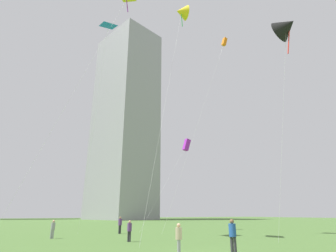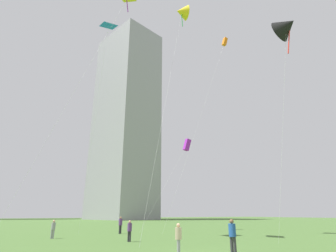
{
  "view_description": "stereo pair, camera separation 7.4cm",
  "coord_description": "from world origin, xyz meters",
  "px_view_note": "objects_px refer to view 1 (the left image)",
  "views": [
    {
      "loc": [
        -9.2,
        -12.07,
        2.18
      ],
      "look_at": [
        0.77,
        6.17,
        9.13
      ],
      "focal_mm": 28.07,
      "sensor_mm": 36.0,
      "label": 1
    },
    {
      "loc": [
        -9.13,
        -12.11,
        2.18
      ],
      "look_at": [
        0.77,
        6.17,
        9.13
      ],
      "focal_mm": 28.07,
      "sensor_mm": 36.0,
      "label": 2
    }
  ],
  "objects_px": {
    "person_standing_1": "(53,228)",
    "person_standing_5": "(120,224)",
    "kite_flying_0": "(108,26)",
    "person_standing_4": "(233,234)",
    "person_standing_2": "(129,229)",
    "kite_flying_3": "(224,43)",
    "kite_flying_5": "(182,12)",
    "distant_highrise_1": "(125,120)",
    "person_standing_0": "(179,236)",
    "kite_flying_4": "(286,27)",
    "kite_flying_2": "(187,145)"
  },
  "relations": [
    {
      "from": "person_standing_0",
      "to": "kite_flying_2",
      "type": "distance_m",
      "value": 25.44
    },
    {
      "from": "person_standing_2",
      "to": "person_standing_5",
      "type": "height_order",
      "value": "person_standing_5"
    },
    {
      "from": "kite_flying_2",
      "to": "kite_flying_0",
      "type": "bearing_deg",
      "value": -159.22
    },
    {
      "from": "person_standing_4",
      "to": "person_standing_5",
      "type": "bearing_deg",
      "value": 149.65
    },
    {
      "from": "person_standing_2",
      "to": "person_standing_0",
      "type": "bearing_deg",
      "value": 145.03
    },
    {
      "from": "person_standing_4",
      "to": "distant_highrise_1",
      "type": "distance_m",
      "value": 101.36
    },
    {
      "from": "kite_flying_3",
      "to": "person_standing_4",
      "type": "bearing_deg",
      "value": -134.01
    },
    {
      "from": "person_standing_1",
      "to": "kite_flying_3",
      "type": "relative_size",
      "value": 0.06
    },
    {
      "from": "kite_flying_5",
      "to": "distant_highrise_1",
      "type": "bearing_deg",
      "value": 76.19
    },
    {
      "from": "kite_flying_3",
      "to": "kite_flying_5",
      "type": "distance_m",
      "value": 8.69
    },
    {
      "from": "person_standing_1",
      "to": "distant_highrise_1",
      "type": "bearing_deg",
      "value": -102.04
    },
    {
      "from": "kite_flying_5",
      "to": "kite_flying_0",
      "type": "bearing_deg",
      "value": 167.08
    },
    {
      "from": "person_standing_2",
      "to": "person_standing_4",
      "type": "distance_m",
      "value": 9.65
    },
    {
      "from": "kite_flying_2",
      "to": "distant_highrise_1",
      "type": "relative_size",
      "value": 0.16
    },
    {
      "from": "person_standing_2",
      "to": "distant_highrise_1",
      "type": "xyz_separation_m",
      "value": [
        26.6,
        81.01,
        39.8
      ]
    },
    {
      "from": "person_standing_4",
      "to": "kite_flying_4",
      "type": "bearing_deg",
      "value": 57.13
    },
    {
      "from": "kite_flying_3",
      "to": "distant_highrise_1",
      "type": "height_order",
      "value": "distant_highrise_1"
    },
    {
      "from": "kite_flying_0",
      "to": "kite_flying_2",
      "type": "relative_size",
      "value": 1.9
    },
    {
      "from": "person_standing_1",
      "to": "person_standing_5",
      "type": "bearing_deg",
      "value": -147.23
    },
    {
      "from": "kite_flying_2",
      "to": "person_standing_2",
      "type": "bearing_deg",
      "value": -139.79
    },
    {
      "from": "person_standing_5",
      "to": "person_standing_4",
      "type": "bearing_deg",
      "value": 66.92
    },
    {
      "from": "person_standing_0",
      "to": "distant_highrise_1",
      "type": "distance_m",
      "value": 101.25
    },
    {
      "from": "person_standing_1",
      "to": "kite_flying_0",
      "type": "relative_size",
      "value": 0.07
    },
    {
      "from": "kite_flying_0",
      "to": "kite_flying_2",
      "type": "xyz_separation_m",
      "value": [
        14.69,
        5.57,
        -12.05
      ]
    },
    {
      "from": "distant_highrise_1",
      "to": "kite_flying_3",
      "type": "bearing_deg",
      "value": -114.3
    },
    {
      "from": "person_standing_0",
      "to": "kite_flying_3",
      "type": "xyz_separation_m",
      "value": [
        16.09,
        12.47,
        26.48
      ]
    },
    {
      "from": "kite_flying_0",
      "to": "kite_flying_4",
      "type": "relative_size",
      "value": 1.24
    },
    {
      "from": "kite_flying_2",
      "to": "distant_highrise_1",
      "type": "bearing_deg",
      "value": 78.82
    },
    {
      "from": "person_standing_4",
      "to": "kite_flying_3",
      "type": "relative_size",
      "value": 0.07
    },
    {
      "from": "person_standing_0",
      "to": "person_standing_1",
      "type": "xyz_separation_m",
      "value": [
        -5.07,
        14.2,
        -0.03
      ]
    },
    {
      "from": "kite_flying_0",
      "to": "kite_flying_2",
      "type": "height_order",
      "value": "kite_flying_0"
    },
    {
      "from": "person_standing_4",
      "to": "distant_highrise_1",
      "type": "height_order",
      "value": "distant_highrise_1"
    },
    {
      "from": "person_standing_0",
      "to": "kite_flying_3",
      "type": "bearing_deg",
      "value": -9.29
    },
    {
      "from": "kite_flying_4",
      "to": "kite_flying_3",
      "type": "bearing_deg",
      "value": 70.86
    },
    {
      "from": "kite_flying_0",
      "to": "person_standing_2",
      "type": "bearing_deg",
      "value": -69.08
    },
    {
      "from": "person_standing_2",
      "to": "kite_flying_4",
      "type": "relative_size",
      "value": 0.08
    },
    {
      "from": "kite_flying_2",
      "to": "kite_flying_5",
      "type": "xyz_separation_m",
      "value": [
        -5.29,
        -7.73,
        16.56
      ]
    },
    {
      "from": "person_standing_2",
      "to": "distant_highrise_1",
      "type": "bearing_deg",
      "value": -52.06
    },
    {
      "from": "person_standing_1",
      "to": "kite_flying_2",
      "type": "bearing_deg",
      "value": -154.3
    },
    {
      "from": "person_standing_1",
      "to": "kite_flying_2",
      "type": "height_order",
      "value": "kite_flying_2"
    },
    {
      "from": "person_standing_2",
      "to": "kite_flying_3",
      "type": "bearing_deg",
      "value": -108.8
    },
    {
      "from": "person_standing_1",
      "to": "kite_flying_4",
      "type": "height_order",
      "value": "kite_flying_4"
    },
    {
      "from": "kite_flying_0",
      "to": "person_standing_4",
      "type": "bearing_deg",
      "value": -71.3
    },
    {
      "from": "kite_flying_5",
      "to": "kite_flying_3",
      "type": "bearing_deg",
      "value": 8.54
    },
    {
      "from": "person_standing_1",
      "to": "kite_flying_3",
      "type": "distance_m",
      "value": 33.96
    },
    {
      "from": "kite_flying_3",
      "to": "kite_flying_4",
      "type": "height_order",
      "value": "kite_flying_3"
    },
    {
      "from": "distant_highrise_1",
      "to": "person_standing_0",
      "type": "bearing_deg",
      "value": -123.09
    },
    {
      "from": "kite_flying_2",
      "to": "kite_flying_3",
      "type": "bearing_deg",
      "value": -63.44
    },
    {
      "from": "person_standing_1",
      "to": "kite_flying_0",
      "type": "distance_m",
      "value": 23.44
    },
    {
      "from": "person_standing_1",
      "to": "person_standing_2",
      "type": "relative_size",
      "value": 0.98
    }
  ]
}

